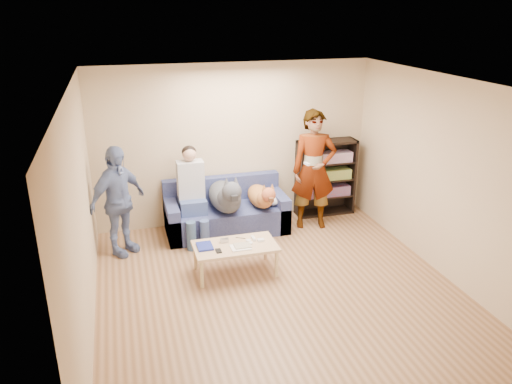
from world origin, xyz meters
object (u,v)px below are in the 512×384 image
object	(u,v)px
notebook_blue	(205,246)
bookshelf	(325,176)
person_standing_right	(314,170)
camera_silver	(224,241)
coffee_table	(235,248)
sofa	(226,214)
dog_gray	(226,196)
person_seated	(192,191)
dog_tan	(262,196)
person_standing_left	(118,201)

from	to	relation	value
notebook_blue	bookshelf	xyz separation A→B (m)	(2.38, 1.58, 0.25)
notebook_blue	bookshelf	distance (m)	2.86
person_standing_right	bookshelf	world-z (taller)	person_standing_right
camera_silver	bookshelf	world-z (taller)	bookshelf
coffee_table	bookshelf	xyz separation A→B (m)	(1.98, 1.63, 0.31)
sofa	coffee_table	distance (m)	1.41
notebook_blue	sofa	size ratio (longest dim) A/B	0.14
person_standing_right	bookshelf	bearing A→B (deg)	59.91
notebook_blue	dog_gray	size ratio (longest dim) A/B	0.20
dog_gray	bookshelf	size ratio (longest dim) A/B	0.98
person_standing_right	person_seated	distance (m)	1.95
dog_tan	person_standing_right	bearing A→B (deg)	0.72
person_seated	dog_tan	distance (m)	1.09
camera_silver	coffee_table	world-z (taller)	camera_silver
coffee_table	notebook_blue	bearing A→B (deg)	172.87
person_standing_left	person_seated	xyz separation A→B (m)	(1.09, 0.23, -0.03)
dog_tan	coffee_table	size ratio (longest dim) A/B	1.03
person_seated	dog_gray	size ratio (longest dim) A/B	1.15
coffee_table	bookshelf	size ratio (longest dim) A/B	0.85
person_standing_left	sofa	world-z (taller)	person_standing_left
bookshelf	sofa	bearing A→B (deg)	-172.60
person_standing_right	coffee_table	world-z (taller)	person_standing_right
sofa	person_standing_right	bearing A→B (deg)	-8.70
sofa	person_seated	size ratio (longest dim) A/B	1.29
person_seated	dog_tan	xyz separation A→B (m)	(1.07, -0.10, -0.17)
notebook_blue	person_standing_left	bearing A→B (deg)	137.03
person_standing_right	person_seated	size ratio (longest dim) A/B	1.31
person_standing_left	notebook_blue	bearing A→B (deg)	-83.02
sofa	coffee_table	xyz separation A→B (m)	(-0.18, -1.39, 0.09)
notebook_blue	sofa	world-z (taller)	sofa
person_standing_left	sofa	xyz separation A→B (m)	(1.63, 0.36, -0.53)
person_seated	bookshelf	size ratio (longest dim) A/B	1.13
coffee_table	person_standing_right	bearing A→B (deg)	36.84
dog_tan	sofa	bearing A→B (deg)	157.11
notebook_blue	person_seated	bearing A→B (deg)	88.22
notebook_blue	sofa	xyz separation A→B (m)	(0.58, 1.34, -0.15)
camera_silver	sofa	distance (m)	1.32
bookshelf	person_seated	bearing A→B (deg)	-171.25
notebook_blue	person_seated	xyz separation A→B (m)	(0.04, 1.22, 0.34)
person_standing_right	notebook_blue	distance (m)	2.33
person_seated	dog_gray	xyz separation A→B (m)	(0.50, -0.10, -0.10)
person_seated	person_standing_left	bearing A→B (deg)	-167.84
person_seated	dog_gray	world-z (taller)	person_seated
person_standing_right	dog_tan	bearing A→B (deg)	-167.19
sofa	person_seated	world-z (taller)	person_seated
sofa	coffee_table	bearing A→B (deg)	-97.31
person_standing_right	sofa	xyz separation A→B (m)	(-1.39, 0.21, -0.68)
person_standing_right	dog_tan	distance (m)	0.93
dog_gray	person_standing_left	bearing A→B (deg)	-175.13
person_standing_left	dog_gray	xyz separation A→B (m)	(1.59, 0.14, -0.14)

